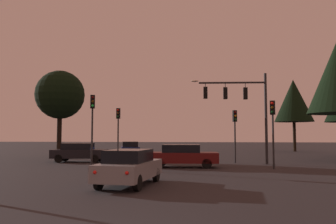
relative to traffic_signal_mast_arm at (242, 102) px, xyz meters
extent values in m
plane|color=#262326|center=(-4.45, 4.63, -4.68)|extent=(168.00, 168.00, 0.00)
cylinder|color=#232326|center=(1.75, 0.12, -1.27)|extent=(0.20, 0.20, 6.83)
cylinder|color=#232326|center=(-0.75, -0.07, 1.45)|extent=(5.01, 0.50, 0.14)
ellipsoid|color=#F4EACC|center=(-3.55, -0.27, 1.60)|extent=(0.56, 0.28, 0.16)
cylinder|color=#232326|center=(0.25, 0.01, 1.26)|extent=(0.05, 0.05, 0.38)
cube|color=black|center=(0.25, 0.01, 0.62)|extent=(0.32, 0.26, 0.90)
sphere|color=red|center=(0.24, 0.15, 0.90)|extent=(0.18, 0.18, 0.18)
sphere|color=#56380C|center=(0.24, 0.15, 0.62)|extent=(0.18, 0.18, 0.18)
sphere|color=#0C4219|center=(0.24, 0.15, 0.34)|extent=(0.18, 0.18, 0.18)
cylinder|color=#232326|center=(-1.25, -0.10, 1.27)|extent=(0.05, 0.05, 0.35)
cube|color=black|center=(-1.25, -0.10, 0.65)|extent=(0.32, 0.26, 0.90)
sphere|color=red|center=(-1.26, 0.04, 0.93)|extent=(0.18, 0.18, 0.18)
sphere|color=#56380C|center=(-1.26, 0.04, 0.65)|extent=(0.18, 0.18, 0.18)
sphere|color=#0C4219|center=(-1.26, 0.04, 0.37)|extent=(0.18, 0.18, 0.18)
cylinder|color=#232326|center=(-2.75, -0.21, 1.29)|extent=(0.05, 0.05, 0.31)
cube|color=black|center=(-2.75, -0.21, 0.69)|extent=(0.32, 0.26, 0.90)
sphere|color=red|center=(-2.77, -0.07, 0.97)|extent=(0.18, 0.18, 0.18)
sphere|color=#56380C|center=(-2.77, -0.07, 0.69)|extent=(0.18, 0.18, 0.18)
sphere|color=#0C4219|center=(-2.77, -0.07, 0.41)|extent=(0.18, 0.18, 0.18)
cylinder|color=#232326|center=(-10.25, 2.36, -2.89)|extent=(0.12, 0.12, 3.58)
cube|color=black|center=(-10.25, 2.36, -0.65)|extent=(0.32, 0.26, 0.90)
sphere|color=red|center=(-10.26, 2.22, -0.37)|extent=(0.18, 0.18, 0.18)
sphere|color=#56380C|center=(-10.26, 2.22, -0.65)|extent=(0.18, 0.18, 0.18)
sphere|color=#0C4219|center=(-10.26, 2.22, -0.93)|extent=(0.18, 0.18, 0.18)
cylinder|color=#232326|center=(-0.50, 0.99, -3.08)|extent=(0.12, 0.12, 3.20)
cube|color=black|center=(-0.50, 0.99, -1.03)|extent=(0.36, 0.32, 0.90)
sphere|color=#4C0A0A|center=(-0.45, 0.86, -0.75)|extent=(0.18, 0.18, 0.18)
sphere|color=#F9A319|center=(-0.45, 0.86, -1.03)|extent=(0.18, 0.18, 0.18)
sphere|color=#0C4219|center=(-0.45, 0.86, -1.31)|extent=(0.18, 0.18, 0.18)
cylinder|color=#232326|center=(1.56, -3.58, -2.95)|extent=(0.12, 0.12, 3.46)
cube|color=black|center=(1.56, -3.58, -0.77)|extent=(0.36, 0.32, 0.90)
sphere|color=red|center=(1.51, -3.71, -0.49)|extent=(0.18, 0.18, 0.18)
sphere|color=#56380C|center=(1.51, -3.71, -0.77)|extent=(0.18, 0.18, 0.18)
sphere|color=#0C4219|center=(1.51, -3.71, -1.05)|extent=(0.18, 0.18, 0.18)
cylinder|color=#232326|center=(-10.23, -4.14, -2.71)|extent=(0.12, 0.12, 3.94)
cube|color=black|center=(-10.23, -4.14, -0.30)|extent=(0.37, 0.34, 0.90)
sphere|color=#4C0A0A|center=(-10.18, -4.27, -0.02)|extent=(0.18, 0.18, 0.18)
sphere|color=#56380C|center=(-10.18, -4.27, -0.30)|extent=(0.18, 0.18, 0.18)
sphere|color=#1EE04C|center=(-10.18, -4.27, -0.58)|extent=(0.18, 0.18, 0.18)
cube|color=gray|center=(-5.86, -11.61, -4.02)|extent=(2.19, 4.39, 0.68)
cube|color=black|center=(-5.88, -11.76, -3.42)|extent=(1.75, 2.43, 0.52)
cylinder|color=black|center=(-6.51, -10.14, -4.36)|extent=(0.26, 0.66, 0.64)
cylinder|color=black|center=(-4.94, -10.30, -4.36)|extent=(0.26, 0.66, 0.64)
cylinder|color=black|center=(-6.79, -12.92, -4.36)|extent=(0.26, 0.66, 0.64)
cylinder|color=black|center=(-5.21, -13.08, -4.36)|extent=(0.26, 0.66, 0.64)
sphere|color=red|center=(-6.69, -13.66, -3.92)|extent=(0.14, 0.14, 0.14)
sphere|color=red|center=(-5.45, -13.79, -3.92)|extent=(0.14, 0.14, 0.14)
cube|color=black|center=(-12.88, 0.43, -4.02)|extent=(4.48, 2.19, 0.68)
cube|color=black|center=(-13.03, 0.42, -3.42)|extent=(2.47, 1.75, 0.52)
cylinder|color=black|center=(-11.54, 1.36, -4.36)|extent=(0.66, 0.26, 0.64)
cylinder|color=black|center=(-11.38, -0.21, -4.36)|extent=(0.66, 0.26, 0.64)
cylinder|color=black|center=(-14.38, 1.08, -4.36)|extent=(0.66, 0.26, 0.64)
cylinder|color=black|center=(-14.22, -0.49, -4.36)|extent=(0.66, 0.26, 0.64)
sphere|color=red|center=(-15.10, 0.84, -3.92)|extent=(0.14, 0.14, 0.14)
sphere|color=red|center=(-14.98, -0.40, -3.92)|extent=(0.14, 0.14, 0.14)
cube|color=#4C0F0F|center=(-4.22, -3.10, -4.02)|extent=(4.69, 2.14, 0.68)
cube|color=black|center=(-4.37, -3.11, -3.42)|extent=(2.56, 1.75, 0.52)
cylinder|color=black|center=(-2.76, -2.18, -4.36)|extent=(0.65, 0.24, 0.64)
cylinder|color=black|center=(-2.66, -3.86, -4.36)|extent=(0.65, 0.24, 0.64)
cylinder|color=black|center=(-5.78, -2.35, -4.36)|extent=(0.65, 0.24, 0.64)
cylinder|color=black|center=(-5.69, -4.03, -4.36)|extent=(0.65, 0.24, 0.64)
sphere|color=red|center=(-6.56, -2.58, -3.92)|extent=(0.14, 0.14, 0.14)
sphere|color=red|center=(-6.49, -3.89, -3.92)|extent=(0.14, 0.14, 0.14)
cube|color=#0F1947|center=(-10.55, 8.05, -4.02)|extent=(2.85, 4.54, 0.68)
cube|color=black|center=(-10.60, 8.20, -3.42)|extent=(2.09, 2.60, 0.52)
cylinder|color=black|center=(-9.42, 6.93, -4.36)|extent=(0.37, 0.67, 0.64)
cylinder|color=black|center=(-10.94, 6.50, -4.36)|extent=(0.37, 0.67, 0.64)
cylinder|color=black|center=(-10.17, 9.61, -4.36)|extent=(0.37, 0.67, 0.64)
cylinder|color=black|center=(-11.69, 9.18, -4.36)|extent=(0.37, 0.67, 0.64)
sphere|color=red|center=(-10.53, 10.26, -3.92)|extent=(0.14, 0.14, 0.14)
sphere|color=red|center=(-11.73, 9.92, -3.92)|extent=(0.14, 0.14, 0.14)
cylinder|color=black|center=(8.93, 21.47, -2.68)|extent=(0.40, 0.40, 4.01)
cone|color=black|center=(8.93, 21.47, 2.21)|extent=(5.16, 5.16, 5.77)
cylinder|color=black|center=(-16.40, 4.20, -2.50)|extent=(0.43, 0.43, 4.37)
sphere|color=black|center=(-16.40, 4.20, 1.28)|extent=(4.55, 4.55, 4.55)
camera|label=1|loc=(-2.49, -25.74, -2.58)|focal=35.96mm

